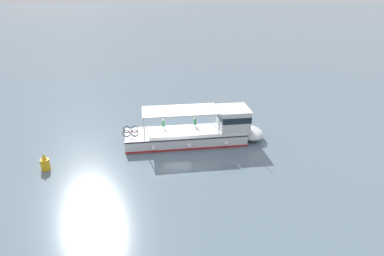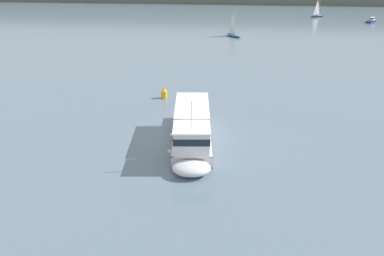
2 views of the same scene
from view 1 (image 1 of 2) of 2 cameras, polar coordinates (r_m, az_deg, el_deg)
ground_plane at (r=32.16m, az=-2.44°, el=-1.96°), size 400.00×400.00×0.00m
ferry_main at (r=31.43m, az=1.84°, el=-0.54°), size 4.55×13.02×5.32m
channel_buoy at (r=29.36m, az=-23.20°, el=-5.39°), size 0.70×0.70×1.40m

